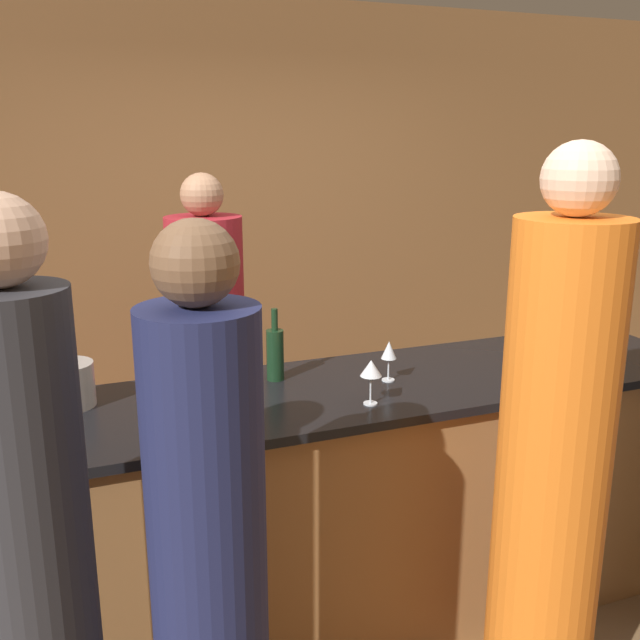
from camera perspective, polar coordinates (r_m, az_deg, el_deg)
ground_plane at (r=3.35m, az=3.90°, el=-22.20°), size 14.00×14.00×0.00m
back_wall at (r=4.58m, az=-6.42°, el=7.02°), size 8.00×0.06×2.80m
bar_counter at (r=3.06m, az=4.08°, el=-14.28°), size 2.94×0.74×1.05m
bartender at (r=3.55m, az=-8.84°, el=-4.48°), size 0.36×0.36×1.83m
guest_0 at (r=2.05m, az=-21.70°, el=-19.33°), size 0.29×0.29×1.89m
guest_1 at (r=2.00m, az=-8.81°, el=-20.51°), size 0.30×0.30×1.83m
guest_3 at (r=2.49m, az=18.08°, el=-11.76°), size 0.36×0.36×1.99m
wine_bottle_0 at (r=2.84m, az=-3.62°, el=-2.66°), size 0.07×0.07×0.29m
ice_bucket at (r=2.73m, az=-19.58°, el=-4.91°), size 0.19×0.19×0.16m
wine_glass_0 at (r=2.60m, az=-8.99°, el=-4.28°), size 0.08×0.08×0.16m
wine_glass_1 at (r=2.83m, az=5.57°, el=-2.56°), size 0.06×0.06×0.16m
wine_glass_2 at (r=2.58m, az=4.10°, el=-3.97°), size 0.08×0.08×0.17m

